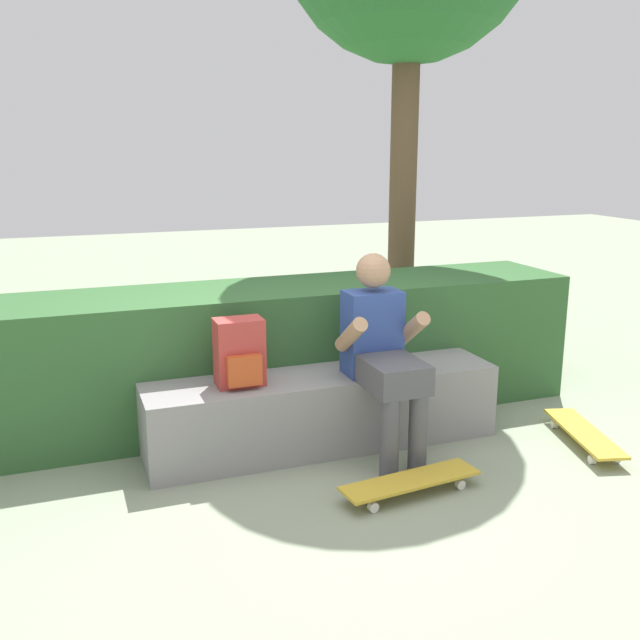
{
  "coord_description": "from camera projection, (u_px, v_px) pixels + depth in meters",
  "views": [
    {
      "loc": [
        -1.49,
        -3.57,
        1.86
      ],
      "look_at": [
        0.03,
        0.52,
        0.78
      ],
      "focal_mm": 40.35,
      "sensor_mm": 36.0,
      "label": 1
    }
  ],
  "objects": [
    {
      "name": "skateboard_beside_bench",
      "position": [
        584.0,
        433.0,
        4.54
      ],
      "size": [
        0.4,
        0.82,
        0.09
      ],
      "color": "gold",
      "rests_on": "ground"
    },
    {
      "name": "backpack_on_bench",
      "position": [
        240.0,
        353.0,
        4.2
      ],
      "size": [
        0.28,
        0.23,
        0.4
      ],
      "color": "#B23833",
      "rests_on": "bench_main"
    },
    {
      "name": "bench_main",
      "position": [
        323.0,
        410.0,
        4.49
      ],
      "size": [
        2.22,
        0.48,
        0.47
      ],
      "color": "gray",
      "rests_on": "ground"
    },
    {
      "name": "person_skater",
      "position": [
        382.0,
        349.0,
        4.29
      ],
      "size": [
        0.49,
        0.62,
        1.22
      ],
      "color": "#2D4793",
      "rests_on": "ground"
    },
    {
      "name": "skateboard_near_person",
      "position": [
        410.0,
        481.0,
        3.9
      ],
      "size": [
        0.82,
        0.29,
        0.09
      ],
      "color": "gold",
      "rests_on": "ground"
    },
    {
      "name": "ground_plane",
      "position": [
        346.0,
        471.0,
        4.2
      ],
      "size": [
        24.0,
        24.0,
        0.0
      ],
      "primitive_type": "plane",
      "color": "gray"
    },
    {
      "name": "hedge_row",
      "position": [
        247.0,
        354.0,
        4.9
      ],
      "size": [
        4.65,
        0.78,
        0.92
      ],
      "color": "#305B2E",
      "rests_on": "ground"
    }
  ]
}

